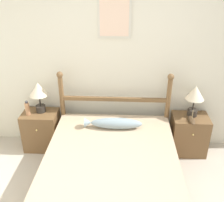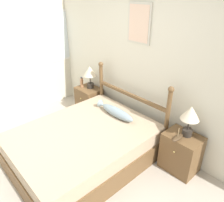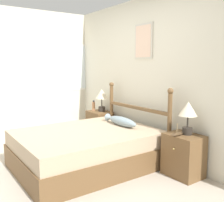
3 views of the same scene
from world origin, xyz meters
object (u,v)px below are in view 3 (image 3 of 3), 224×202
object	(u,v)px
nightstand_right	(183,155)
table_lamp_left	(102,96)
nightstand_left	(100,125)
bed	(87,149)
table_lamp_right	(188,112)
bottle	(94,106)
model_boat	(177,134)
fish_pillow	(121,121)

from	to	relation	value
nightstand_right	table_lamp_left	bearing A→B (deg)	178.82
nightstand_left	table_lamp_left	bearing A→B (deg)	69.43
bed	table_lamp_right	bearing A→B (deg)	41.22
bottle	model_boat	size ratio (longest dim) A/B	0.96
bed	fish_pillow	xyz separation A→B (m)	(0.01, 0.62, 0.34)
table_lamp_left	model_boat	bearing A→B (deg)	-4.47
nightstand_left	fish_pillow	world-z (taller)	fish_pillow
nightstand_right	bottle	size ratio (longest dim) A/B	2.65
table_lamp_right	model_boat	bearing A→B (deg)	-103.67
table_lamp_right	bottle	bearing A→B (deg)	-177.59
nightstand_left	model_boat	size ratio (longest dim) A/B	2.55
table_lamp_right	bottle	distance (m)	2.24
nightstand_left	table_lamp_right	distance (m)	2.18
table_lamp_left	model_boat	distance (m)	2.07
table_lamp_right	fish_pillow	size ratio (longest dim) A/B	0.59
model_boat	fish_pillow	size ratio (longest dim) A/B	0.30
table_lamp_right	bed	bearing A→B (deg)	-138.78
model_boat	bottle	bearing A→B (deg)	178.35
table_lamp_left	bottle	bearing A→B (deg)	-147.39
bottle	nightstand_left	bearing A→B (deg)	21.79
bottle	table_lamp_left	bearing A→B (deg)	32.61
bottle	fish_pillow	xyz separation A→B (m)	(1.18, -0.21, -0.07)
bottle	model_boat	distance (m)	2.20
table_lamp_right	nightstand_left	bearing A→B (deg)	-178.91
bed	bottle	bearing A→B (deg)	144.78
bed	nightstand_right	bearing A→B (deg)	40.33
bottle	bed	bearing A→B (deg)	-35.22
table_lamp_right	bottle	size ratio (longest dim) A/B	2.04
model_boat	table_lamp_right	bearing A→B (deg)	76.33
bed	fish_pillow	bearing A→B (deg)	89.36
nightstand_left	table_lamp_right	bearing A→B (deg)	1.09
nightstand_right	table_lamp_right	bearing A→B (deg)	71.56
bed	model_boat	xyz separation A→B (m)	(1.02, 0.77, 0.33)
table_lamp_left	fish_pillow	distance (m)	1.11
nightstand_right	table_lamp_right	size ratio (longest dim) A/B	1.30
nightstand_left	table_lamp_left	size ratio (longest dim) A/B	1.30
bed	nightstand_right	world-z (taller)	nightstand_right
nightstand_right	table_lamp_left	distance (m)	2.15
bed	table_lamp_right	size ratio (longest dim) A/B	4.49
table_lamp_right	fish_pillow	distance (m)	1.13
table_lamp_left	nightstand_left	bearing A→B (deg)	-110.57
fish_pillow	bottle	bearing A→B (deg)	169.98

